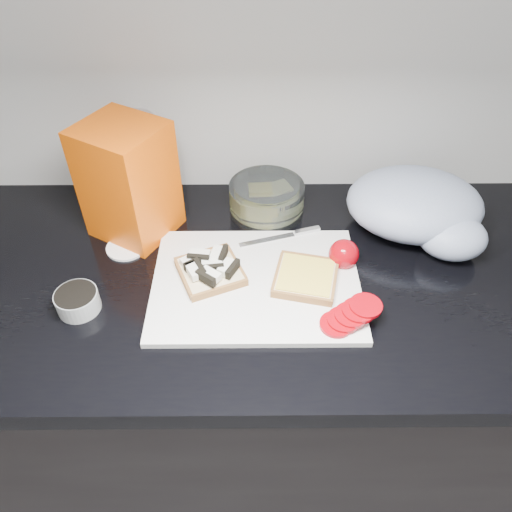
# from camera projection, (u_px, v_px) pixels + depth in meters

# --- Properties ---
(base_cabinet) EXTENTS (3.50, 0.60, 0.86)m
(base_cabinet) POSITION_uv_depth(u_px,v_px,m) (248.00, 396.00, 1.32)
(base_cabinet) COLOR black
(base_cabinet) RESTS_ON ground
(countertop) EXTENTS (3.50, 0.64, 0.04)m
(countertop) POSITION_uv_depth(u_px,v_px,m) (246.00, 277.00, 1.02)
(countertop) COLOR black
(countertop) RESTS_ON base_cabinet
(cutting_board) EXTENTS (0.40, 0.30, 0.01)m
(cutting_board) POSITION_uv_depth(u_px,v_px,m) (256.00, 283.00, 0.97)
(cutting_board) COLOR white
(cutting_board) RESTS_ON countertop
(bread_left) EXTENTS (0.16, 0.16, 0.04)m
(bread_left) POSITION_uv_depth(u_px,v_px,m) (210.00, 270.00, 0.97)
(bread_left) COLOR #F9E1AF
(bread_left) RESTS_ON cutting_board
(bread_right) EXTENTS (0.15, 0.15, 0.02)m
(bread_right) POSITION_uv_depth(u_px,v_px,m) (306.00, 277.00, 0.96)
(bread_right) COLOR #F9E1AF
(bread_right) RESTS_ON cutting_board
(tomato_slices) EXTENTS (0.13, 0.10, 0.03)m
(tomato_slices) POSITION_uv_depth(u_px,v_px,m) (351.00, 315.00, 0.88)
(tomato_slices) COLOR #98030C
(tomato_slices) RESTS_ON cutting_board
(knife) EXTENTS (0.18, 0.06, 0.01)m
(knife) POSITION_uv_depth(u_px,v_px,m) (290.00, 235.00, 1.06)
(knife) COLOR silver
(knife) RESTS_ON cutting_board
(seed_tub) EXTENTS (0.08, 0.08, 0.04)m
(seed_tub) POSITION_uv_depth(u_px,v_px,m) (77.00, 300.00, 0.91)
(seed_tub) COLOR #A1A6A6
(seed_tub) RESTS_ON countertop
(tub_lid) EXTENTS (0.11, 0.11, 0.01)m
(tub_lid) POSITION_uv_depth(u_px,v_px,m) (127.00, 247.00, 1.05)
(tub_lid) COLOR white
(tub_lid) RESTS_ON countertop
(glass_bowl) EXTENTS (0.17, 0.17, 0.07)m
(glass_bowl) POSITION_uv_depth(u_px,v_px,m) (266.00, 199.00, 1.12)
(glass_bowl) COLOR silver
(glass_bowl) RESTS_ON countertop
(bread_bag) EXTENTS (0.21, 0.20, 0.25)m
(bread_bag) POSITION_uv_depth(u_px,v_px,m) (128.00, 181.00, 1.02)
(bread_bag) COLOR #CF3703
(bread_bag) RESTS_ON countertop
(steel_canister) EXTENTS (0.10, 0.10, 0.23)m
(steel_canister) POSITION_uv_depth(u_px,v_px,m) (139.00, 170.00, 1.06)
(steel_canister) COLOR silver
(steel_canister) RESTS_ON countertop
(grocery_bag) EXTENTS (0.31, 0.28, 0.13)m
(grocery_bag) POSITION_uv_depth(u_px,v_px,m) (420.00, 208.00, 1.05)
(grocery_bag) COLOR #9DABC1
(grocery_bag) RESTS_ON countertop
(whole_tomatoes) EXTENTS (0.06, 0.06, 0.06)m
(whole_tomatoes) POSITION_uv_depth(u_px,v_px,m) (344.00, 254.00, 0.99)
(whole_tomatoes) COLOR #98030C
(whole_tomatoes) RESTS_ON countertop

